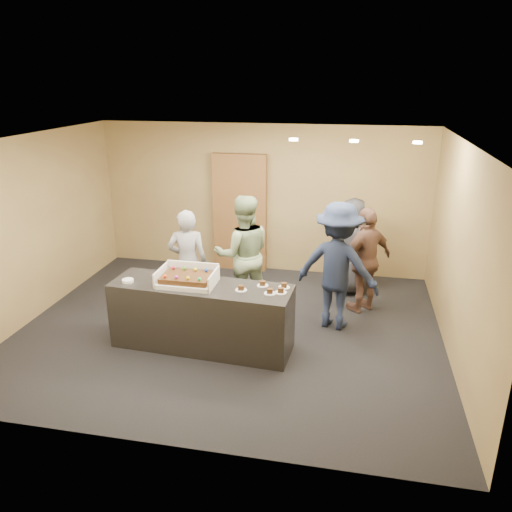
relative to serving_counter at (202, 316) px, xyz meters
name	(u,v)px	position (x,y,z in m)	size (l,w,h in m)	color
room	(228,241)	(0.24, 0.55, 0.90)	(6.04, 6.00, 2.70)	black
serving_counter	(202,316)	(0.00, 0.00, 0.00)	(2.40, 0.70, 0.90)	black
storage_cabinet	(240,213)	(-0.16, 2.96, 0.64)	(0.99, 0.15, 2.18)	brown
cake_box	(188,280)	(-0.18, 0.03, 0.50)	(0.75, 0.52, 0.22)	white
sheet_cake	(187,277)	(-0.18, 0.00, 0.55)	(0.64, 0.44, 0.12)	#341D0C
plate_stack	(128,281)	(-0.98, -0.09, 0.47)	(0.15, 0.15, 0.04)	white
slice_a	(241,289)	(0.56, -0.06, 0.47)	(0.15, 0.15, 0.07)	white
slice_b	(263,284)	(0.80, 0.14, 0.47)	(0.15, 0.15, 0.07)	white
slice_c	(270,292)	(0.93, -0.09, 0.47)	(0.15, 0.15, 0.07)	white
slice_d	(284,286)	(1.08, 0.14, 0.47)	(0.15, 0.15, 0.07)	white
slice_e	(281,291)	(1.06, -0.03, 0.47)	(0.15, 0.15, 0.07)	white
person_server_grey	(188,262)	(-0.51, 0.98, 0.37)	(0.60, 0.39, 1.64)	#95949A
person_sage_man	(243,254)	(0.29, 1.23, 0.47)	(0.89, 0.69, 1.83)	gray
person_navy_man	(338,266)	(1.72, 0.97, 0.48)	(1.20, 0.69, 1.86)	#192139
person_brown_extra	(366,260)	(2.13, 1.59, 0.38)	(0.97, 0.40, 1.65)	brown
person_dark_suit	(352,247)	(1.90, 2.24, 0.36)	(0.79, 0.52, 1.63)	#29292E
ceiling_spotlights	(354,141)	(1.84, 1.05, 2.22)	(1.72, 0.12, 0.03)	#FFEAC6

